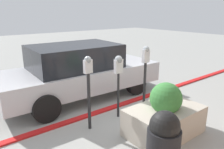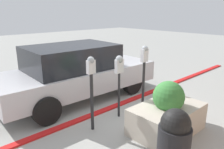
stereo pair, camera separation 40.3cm
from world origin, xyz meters
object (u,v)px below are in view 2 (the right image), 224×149
parking_meter_second (119,70)px  trash_bin (174,142)px  parking_meter_nearest (91,81)px  parked_car_front (76,71)px  parking_meter_middle (144,65)px  planter_box (167,114)px

parking_meter_second → trash_bin: 2.10m
parking_meter_nearest → parking_meter_second: 0.82m
parked_car_front → trash_bin: 3.56m
parking_meter_middle → trash_bin: size_ratio=1.52×
parking_meter_nearest → parked_car_front: parking_meter_nearest is taller
planter_box → trash_bin: size_ratio=1.41×
parking_meter_second → parking_meter_middle: bearing=-5.5°
parking_meter_nearest → parking_meter_middle: size_ratio=0.97×
parking_meter_middle → trash_bin: bearing=-129.2°
parking_meter_second → planter_box: size_ratio=0.97×
parking_meter_second → parked_car_front: parked_car_front is taller
planter_box → parked_car_front: parked_car_front is taller
parking_meter_middle → parking_meter_second: bearing=174.5°
parking_meter_middle → planter_box: parking_meter_middle is taller
parking_meter_nearest → trash_bin: parking_meter_nearest is taller
planter_box → parking_meter_nearest: bearing=134.4°
parking_meter_middle → parked_car_front: parking_meter_middle is taller
parking_meter_middle → planter_box: 1.40m
parking_meter_second → trash_bin: size_ratio=1.38×
parking_meter_second → parking_meter_middle: 0.78m
parking_meter_nearest → parking_meter_second: parking_meter_nearest is taller
parking_meter_nearest → parked_car_front: bearing=66.5°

